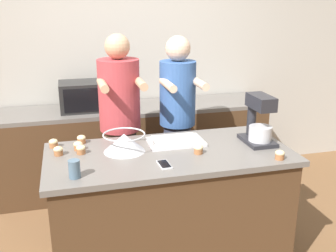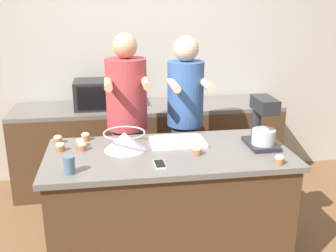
# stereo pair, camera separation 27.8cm
# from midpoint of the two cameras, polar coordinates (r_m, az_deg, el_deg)

# --- Properties ---
(back_wall) EXTENTS (10.00, 0.06, 2.70)m
(back_wall) POSITION_cam_midpoint_polar(r_m,az_deg,el_deg) (4.37, -1.58, 9.82)
(back_wall) COLOR #B2ADA3
(back_wall) RESTS_ON ground_plane
(island_counter) EXTENTS (1.74, 0.82, 0.93)m
(island_counter) POSITION_cam_midpoint_polar(r_m,az_deg,el_deg) (3.00, 2.83, -12.05)
(island_counter) COLOR #4C331E
(island_counter) RESTS_ON ground_plane
(back_counter) EXTENTS (2.80, 0.60, 0.90)m
(back_counter) POSITION_cam_midpoint_polar(r_m,az_deg,el_deg) (4.26, -0.89, -2.91)
(back_counter) COLOR #4C331E
(back_counter) RESTS_ON ground_plane
(person_left) EXTENTS (0.36, 0.51, 1.71)m
(person_left) POSITION_cam_midpoint_polar(r_m,az_deg,el_deg) (3.37, -3.54, -0.55)
(person_left) COLOR brown
(person_left) RESTS_ON ground_plane
(person_right) EXTENTS (0.33, 0.50, 1.68)m
(person_right) POSITION_cam_midpoint_polar(r_m,az_deg,el_deg) (3.45, 4.80, -0.21)
(person_right) COLOR #33384C
(person_right) RESTS_ON ground_plane
(stand_mixer) EXTENTS (0.20, 0.30, 0.37)m
(stand_mixer) POSITION_cam_midpoint_polar(r_m,az_deg,el_deg) (2.97, 16.19, 0.09)
(stand_mixer) COLOR #232328
(stand_mixer) RESTS_ON island_counter
(mixing_bowl) EXTENTS (0.30, 0.30, 0.13)m
(mixing_bowl) POSITION_cam_midpoint_polar(r_m,az_deg,el_deg) (2.82, -3.54, -2.14)
(mixing_bowl) COLOR #BCBCC1
(mixing_bowl) RESTS_ON island_counter
(baking_tray) EXTENTS (0.41, 0.26, 0.04)m
(baking_tray) POSITION_cam_midpoint_polar(r_m,az_deg,el_deg) (2.95, 4.10, -2.29)
(baking_tray) COLOR silver
(baking_tray) RESTS_ON island_counter
(microwave_oven) EXTENTS (0.55, 0.36, 0.29)m
(microwave_oven) POSITION_cam_midpoint_polar(r_m,az_deg,el_deg) (4.05, -7.65, 4.61)
(microwave_oven) COLOR black
(microwave_oven) RESTS_ON back_counter
(cell_phone) EXTENTS (0.08, 0.15, 0.01)m
(cell_phone) POSITION_cam_midpoint_polar(r_m,az_deg,el_deg) (2.58, 1.89, -5.63)
(cell_phone) COLOR silver
(cell_phone) RESTS_ON island_counter
(drinking_glass) EXTENTS (0.07, 0.07, 0.11)m
(drinking_glass) POSITION_cam_midpoint_polar(r_m,az_deg,el_deg) (2.49, -11.06, -5.63)
(drinking_glass) COLOR slate
(drinking_glass) RESTS_ON island_counter
(cupcake_0) EXTENTS (0.06, 0.06, 0.06)m
(cupcake_0) POSITION_cam_midpoint_polar(r_m,az_deg,el_deg) (2.85, -9.67, -2.95)
(cupcake_0) COLOR #9E6038
(cupcake_0) RESTS_ON island_counter
(cupcake_1) EXTENTS (0.06, 0.06, 0.06)m
(cupcake_1) POSITION_cam_midpoint_polar(r_m,az_deg,el_deg) (3.03, -13.19, -1.91)
(cupcake_1) COLOR #9E6038
(cupcake_1) RESTS_ON island_counter
(cupcake_2) EXTENTS (0.06, 0.06, 0.06)m
(cupcake_2) POSITION_cam_midpoint_polar(r_m,az_deg,el_deg) (2.76, 7.19, -3.58)
(cupcake_2) COLOR #9E6038
(cupcake_2) RESTS_ON island_counter
(cupcake_3) EXTENTS (0.06, 0.06, 0.06)m
(cupcake_3) POSITION_cam_midpoint_polar(r_m,az_deg,el_deg) (2.87, -12.72, -2.99)
(cupcake_3) COLOR #9E6038
(cupcake_3) RESTS_ON island_counter
(cupcake_4) EXTENTS (0.06, 0.06, 0.06)m
(cupcake_4) POSITION_cam_midpoint_polar(r_m,az_deg,el_deg) (2.92, -9.95, -2.42)
(cupcake_4) COLOR #9E6038
(cupcake_4) RESTS_ON island_counter
(cupcake_5) EXTENTS (0.06, 0.06, 0.06)m
(cupcake_5) POSITION_cam_midpoint_polar(r_m,az_deg,el_deg) (3.05, -9.36, -1.52)
(cupcake_5) COLOR #9E6038
(cupcake_5) RESTS_ON island_counter
(cupcake_6) EXTENTS (0.06, 0.06, 0.06)m
(cupcake_6) POSITION_cam_midpoint_polar(r_m,az_deg,el_deg) (2.73, 18.74, -4.65)
(cupcake_6) COLOR #9E6038
(cupcake_6) RESTS_ON island_counter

